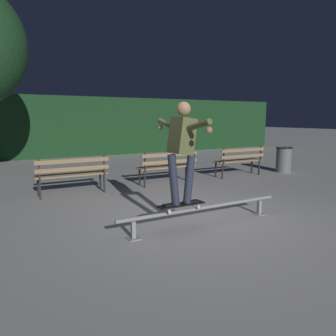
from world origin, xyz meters
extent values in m
plane|color=#ADAAA8|center=(0.00, 0.00, 0.00)|extent=(90.00, 90.00, 0.00)
cube|color=#193D1E|center=(0.00, 10.66, 1.34)|extent=(24.00, 1.20, 2.68)
cylinder|color=gray|center=(0.00, -0.30, 0.29)|extent=(3.00, 0.06, 0.06)
cube|color=gray|center=(-1.23, -0.30, 0.13)|extent=(0.06, 0.06, 0.26)
cube|color=gray|center=(-1.23, -0.30, 0.01)|extent=(0.18, 0.18, 0.01)
cube|color=gray|center=(1.23, -0.30, 0.13)|extent=(0.06, 0.06, 0.26)
cube|color=gray|center=(1.23, -0.30, 0.01)|extent=(0.18, 0.18, 0.01)
cube|color=black|center=(-0.42, -0.30, 0.40)|extent=(0.78, 0.22, 0.02)
cube|color=black|center=(-0.42, -0.30, 0.41)|extent=(0.77, 0.21, 0.00)
cube|color=#9E9EA3|center=(-0.16, -0.29, 0.38)|extent=(0.05, 0.17, 0.02)
cube|color=#9E9EA3|center=(-0.69, -0.30, 0.38)|extent=(0.05, 0.17, 0.02)
cylinder|color=beige|center=(-0.15, -0.37, 0.35)|extent=(0.05, 0.03, 0.05)
cylinder|color=beige|center=(-0.16, -0.21, 0.35)|extent=(0.05, 0.03, 0.05)
cylinder|color=beige|center=(-0.69, -0.38, 0.35)|extent=(0.05, 0.03, 0.05)
cylinder|color=beige|center=(-0.69, -0.22, 0.35)|extent=(0.05, 0.03, 0.05)
cube|color=black|center=(-0.24, -0.29, 0.42)|extent=(0.26, 0.11, 0.03)
cube|color=black|center=(-0.60, -0.30, 0.42)|extent=(0.26, 0.11, 0.03)
cylinder|color=#282D42|center=(-0.28, -0.29, 0.80)|extent=(0.21, 0.13, 0.79)
cylinder|color=#282D42|center=(-0.56, -0.30, 0.80)|extent=(0.21, 0.13, 0.79)
cube|color=brown|center=(-0.42, -0.30, 1.46)|extent=(0.34, 0.37, 0.57)
cylinder|color=brown|center=(-0.41, -0.68, 1.62)|extent=(0.10, 0.61, 0.21)
cylinder|color=brown|center=(-0.43, 0.08, 1.62)|extent=(0.10, 0.61, 0.21)
sphere|color=#A37556|center=(-0.41, -0.96, 1.57)|extent=(0.09, 0.09, 0.09)
sphere|color=#A37556|center=(-0.44, 0.36, 1.57)|extent=(0.09, 0.09, 0.09)
sphere|color=#A37556|center=(-0.39, -0.30, 1.86)|extent=(0.21, 0.21, 0.21)
cube|color=#282623|center=(-0.66, 3.06, 0.22)|extent=(0.04, 0.04, 0.44)
cube|color=#282623|center=(-0.66, 2.74, 0.22)|extent=(0.04, 0.04, 0.44)
cube|color=#282623|center=(-0.66, 2.70, 0.66)|extent=(0.04, 0.04, 0.44)
cube|color=#282623|center=(-2.07, 3.08, 0.22)|extent=(0.04, 0.04, 0.44)
cube|color=#282623|center=(-2.07, 2.76, 0.22)|extent=(0.04, 0.04, 0.44)
cube|color=#282623|center=(-2.07, 2.72, 0.66)|extent=(0.04, 0.04, 0.44)
cube|color=#937551|center=(-1.36, 3.05, 0.46)|extent=(1.60, 0.11, 0.04)
cube|color=#937551|center=(-1.36, 2.91, 0.46)|extent=(1.60, 0.11, 0.04)
cube|color=#937551|center=(-1.37, 2.77, 0.46)|extent=(1.60, 0.11, 0.04)
cube|color=#937551|center=(-1.37, 2.70, 0.62)|extent=(1.60, 0.05, 0.09)
cube|color=#937551|center=(-1.37, 2.70, 0.80)|extent=(1.60, 0.05, 0.09)
cube|color=#282623|center=(1.79, 3.06, 0.22)|extent=(0.04, 0.04, 0.44)
cube|color=#282623|center=(1.79, 2.74, 0.22)|extent=(0.04, 0.04, 0.44)
cube|color=#282623|center=(1.79, 2.70, 0.66)|extent=(0.04, 0.04, 0.44)
cube|color=#282623|center=(0.39, 3.08, 0.22)|extent=(0.04, 0.04, 0.44)
cube|color=#282623|center=(0.38, 2.76, 0.22)|extent=(0.04, 0.04, 0.44)
cube|color=#282623|center=(0.38, 2.72, 0.66)|extent=(0.04, 0.04, 0.44)
cube|color=#937551|center=(1.09, 3.05, 0.46)|extent=(1.60, 0.11, 0.04)
cube|color=#937551|center=(1.09, 2.91, 0.46)|extent=(1.60, 0.11, 0.04)
cube|color=#937551|center=(1.09, 2.77, 0.46)|extent=(1.60, 0.11, 0.04)
cube|color=#937551|center=(1.09, 2.70, 0.62)|extent=(1.60, 0.05, 0.09)
cube|color=#937551|center=(1.09, 2.70, 0.80)|extent=(1.60, 0.05, 0.09)
cube|color=#282623|center=(4.25, 3.06, 0.22)|extent=(0.04, 0.04, 0.44)
cube|color=#282623|center=(4.24, 2.74, 0.22)|extent=(0.04, 0.04, 0.44)
cube|color=#282623|center=(4.24, 2.70, 0.66)|extent=(0.04, 0.04, 0.44)
cube|color=#282623|center=(2.84, 3.08, 0.22)|extent=(0.04, 0.04, 0.44)
cube|color=#282623|center=(2.84, 2.76, 0.22)|extent=(0.04, 0.04, 0.44)
cube|color=#282623|center=(2.84, 2.72, 0.66)|extent=(0.04, 0.04, 0.44)
cube|color=#937551|center=(3.54, 3.05, 0.46)|extent=(1.60, 0.11, 0.04)
cube|color=#937551|center=(3.54, 2.91, 0.46)|extent=(1.60, 0.11, 0.04)
cube|color=#937551|center=(3.54, 2.77, 0.46)|extent=(1.60, 0.11, 0.04)
cube|color=#937551|center=(3.54, 2.70, 0.62)|extent=(1.60, 0.05, 0.09)
cube|color=#937551|center=(3.54, 2.70, 0.80)|extent=(1.60, 0.05, 0.09)
cylinder|color=slate|center=(5.33, 2.75, 0.39)|extent=(0.48, 0.48, 0.78)
torus|color=black|center=(5.33, 2.75, 0.78)|extent=(0.52, 0.52, 0.04)
camera|label=1|loc=(-2.97, -4.42, 1.73)|focal=34.48mm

